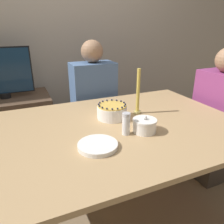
% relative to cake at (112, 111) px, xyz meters
% --- Properties ---
extents(ground_plane, '(12.00, 12.00, 0.00)m').
position_rel_cake_xyz_m(ground_plane, '(-0.05, -0.13, -0.79)').
color(ground_plane, '#8C7556').
extents(wall_behind, '(8.00, 0.05, 2.60)m').
position_rel_cake_xyz_m(wall_behind, '(-0.05, 1.27, 0.51)').
color(wall_behind, '#ADA393').
rests_on(wall_behind, ground_plane).
extents(dining_table, '(1.69, 1.13, 0.75)m').
position_rel_cake_xyz_m(dining_table, '(-0.05, -0.13, -0.13)').
color(dining_table, tan).
rests_on(dining_table, ground_plane).
extents(cake, '(0.20, 0.20, 0.10)m').
position_rel_cake_xyz_m(cake, '(0.00, 0.00, 0.00)').
color(cake, white).
rests_on(cake, dining_table).
extents(sugar_bowl, '(0.14, 0.14, 0.10)m').
position_rel_cake_xyz_m(sugar_bowl, '(0.09, -0.27, -0.01)').
color(sugar_bowl, white).
rests_on(sugar_bowl, dining_table).
extents(sugar_shaker, '(0.05, 0.05, 0.13)m').
position_rel_cake_xyz_m(sugar_shaker, '(-0.02, -0.26, 0.02)').
color(sugar_shaker, white).
rests_on(sugar_shaker, dining_table).
extents(plate_stack, '(0.21, 0.21, 0.02)m').
position_rel_cake_xyz_m(plate_stack, '(-0.22, -0.33, -0.03)').
color(plate_stack, white).
rests_on(plate_stack, dining_table).
extents(candle, '(0.05, 0.05, 0.32)m').
position_rel_cake_xyz_m(candle, '(0.20, 0.00, 0.09)').
color(candle, tan).
rests_on(candle, dining_table).
extents(person_man_blue_shirt, '(0.40, 0.34, 1.22)m').
position_rel_cake_xyz_m(person_man_blue_shirt, '(0.08, 0.63, -0.26)').
color(person_man_blue_shirt, '#595960').
rests_on(person_man_blue_shirt, ground_plane).
extents(person_woman_floral, '(0.34, 0.40, 1.18)m').
position_rel_cake_xyz_m(person_woman_floral, '(0.99, -0.03, -0.28)').
color(person_woman_floral, '#473D33').
rests_on(person_woman_floral, ground_plane).
extents(side_cabinet, '(0.80, 0.52, 0.69)m').
position_rel_cake_xyz_m(side_cabinet, '(-0.69, 0.96, -0.45)').
color(side_cabinet, '#4C3828').
rests_on(side_cabinet, ground_plane).
extents(tv_monitor, '(0.55, 0.10, 0.47)m').
position_rel_cake_xyz_m(tv_monitor, '(-0.69, 0.97, 0.14)').
color(tv_monitor, black).
rests_on(tv_monitor, side_cabinet).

